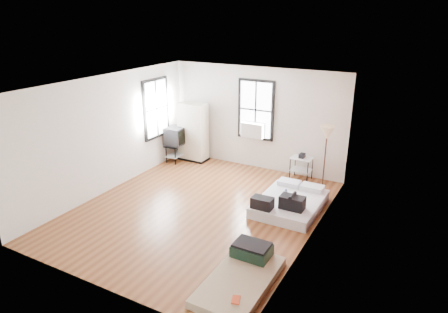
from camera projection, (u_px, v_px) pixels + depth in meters
The scene contains 8 objects.
ground at pixel (199, 210), 8.87m from camera, with size 6.00×6.00×0.00m, color #5D3018.
room_shell at pixel (216, 132), 8.47m from camera, with size 5.02×6.02×2.80m.
mattress_main at pixel (289, 202), 8.86m from camera, with size 1.31×1.78×0.57m.
mattress_bare at pixel (243, 273), 6.53m from camera, with size 0.93×1.76×0.38m.
wardrobe at pixel (193, 132), 11.59m from camera, with size 0.86×0.50×1.69m.
side_table at pixel (302, 162), 10.30m from camera, with size 0.56×0.45×0.71m.
floor_lamp at pixel (327, 136), 9.23m from camera, with size 0.36×0.36×1.67m.
tv_stand at pixel (176, 137), 11.52m from camera, with size 0.54×0.74×1.02m.
Camera 1 is at (4.27, -6.69, 4.16)m, focal length 32.00 mm.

